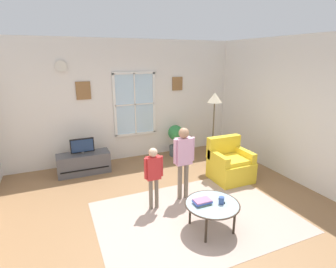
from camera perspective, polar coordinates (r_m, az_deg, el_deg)
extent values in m
cube|color=olive|center=(4.50, 1.67, -17.42)|extent=(6.21, 6.35, 0.02)
cube|color=silver|center=(6.60, -9.13, 7.04)|extent=(5.61, 0.12, 2.90)
cube|color=silver|center=(6.60, -7.19, 6.38)|extent=(1.00, 0.02, 1.51)
cube|color=white|center=(6.50, -7.38, 12.93)|extent=(1.06, 0.04, 0.06)
cube|color=white|center=(6.75, -6.91, 0.02)|extent=(1.06, 0.04, 0.06)
cube|color=white|center=(6.46, -11.41, 5.97)|extent=(0.06, 0.04, 1.51)
cube|color=white|center=(6.74, -3.03, 6.68)|extent=(0.06, 0.04, 1.51)
cube|color=white|center=(6.58, -7.14, 6.35)|extent=(0.03, 0.04, 1.51)
cube|color=white|center=(6.58, -7.14, 6.35)|extent=(1.00, 0.04, 0.03)
cube|color=olive|center=(6.31, -17.77, 8.89)|extent=(0.32, 0.03, 0.40)
cube|color=olive|center=(6.94, 2.03, 10.79)|extent=(0.28, 0.03, 0.34)
cylinder|color=silver|center=(6.24, -22.06, 13.41)|extent=(0.24, 0.04, 0.24)
cube|color=silver|center=(5.70, 28.98, 3.75)|extent=(0.12, 5.75, 2.90)
cube|color=tan|center=(4.51, 5.99, -17.25)|extent=(3.09, 2.22, 0.01)
cube|color=#4C4C51|center=(6.16, -17.65, -6.01)|extent=(1.11, 0.43, 0.46)
cube|color=black|center=(5.99, -17.36, -7.36)|extent=(1.00, 0.02, 0.02)
cylinder|color=#4C4C4C|center=(6.07, -17.86, -3.78)|extent=(0.08, 0.08, 0.05)
cube|color=black|center=(6.02, -17.99, -2.35)|extent=(0.50, 0.05, 0.31)
cube|color=navy|center=(6.00, -17.96, -2.43)|extent=(0.46, 0.01, 0.27)
cube|color=yellow|center=(5.72, 13.33, -7.62)|extent=(0.76, 0.72, 0.42)
cube|color=yellow|center=(5.79, 11.86, -2.62)|extent=(0.76, 0.16, 0.45)
cube|color=yellow|center=(5.43, 10.82, -5.26)|extent=(0.12, 0.65, 0.20)
cube|color=yellow|center=(5.80, 16.09, -4.22)|extent=(0.12, 0.65, 0.20)
cube|color=yellow|center=(5.59, 13.80, -5.46)|extent=(0.61, 0.50, 0.08)
cylinder|color=#99B2B7|center=(4.06, 9.48, -14.62)|extent=(0.79, 0.79, 0.02)
torus|color=#3F3328|center=(4.06, 9.48, -14.62)|extent=(0.81, 0.81, 0.02)
cylinder|color=#33281E|center=(4.24, 4.75, -16.38)|extent=(0.04, 0.04, 0.41)
cylinder|color=#33281E|center=(4.45, 10.31, -14.87)|extent=(0.04, 0.04, 0.41)
cylinder|color=#33281E|center=(3.90, 8.20, -19.71)|extent=(0.04, 0.04, 0.41)
cylinder|color=#33281E|center=(4.13, 14.08, -17.81)|extent=(0.04, 0.04, 0.41)
cube|color=#4C675E|center=(4.02, 7.39, -14.52)|extent=(0.21, 0.18, 0.02)
cube|color=#425ECB|center=(4.01, 7.40, -14.23)|extent=(0.26, 0.17, 0.02)
cube|color=#A06793|center=(4.00, 7.41, -13.97)|extent=(0.24, 0.16, 0.02)
cylinder|color=#334C8C|center=(4.04, 11.43, -13.84)|extent=(0.08, 0.08, 0.11)
cube|color=black|center=(4.12, 11.48, -13.93)|extent=(0.06, 0.14, 0.02)
cylinder|color=#726656|center=(4.82, 2.56, -10.24)|extent=(0.08, 0.08, 0.67)
cylinder|color=#726656|center=(4.87, 3.92, -9.96)|extent=(0.08, 0.08, 0.67)
cube|color=#DB9EBC|center=(4.62, 3.36, -3.71)|extent=(0.29, 0.15, 0.48)
sphere|color=#A87A5B|center=(4.52, 3.43, 0.22)|extent=(0.18, 0.18, 0.18)
cylinder|color=#DB9EBC|center=(4.52, 1.55, -3.80)|extent=(0.06, 0.06, 0.43)
cylinder|color=#DB9EBC|center=(4.67, 5.34, -3.22)|extent=(0.06, 0.06, 0.43)
cylinder|color=#726656|center=(4.55, -3.72, -12.83)|extent=(0.07, 0.07, 0.55)
cylinder|color=#726656|center=(4.59, -2.48, -12.59)|extent=(0.07, 0.07, 0.55)
cube|color=red|center=(4.36, -3.19, -7.32)|extent=(0.24, 0.12, 0.39)
sphere|color=#D8AD8C|center=(4.26, -3.24, -4.00)|extent=(0.15, 0.15, 0.15)
cylinder|color=red|center=(4.30, -4.85, -7.46)|extent=(0.05, 0.05, 0.35)
cylinder|color=red|center=(4.38, -1.38, -6.90)|extent=(0.05, 0.05, 0.35)
cylinder|color=#4C565B|center=(6.93, 1.60, -3.55)|extent=(0.31, 0.31, 0.27)
cylinder|color=#4C7238|center=(6.86, 1.61, -1.88)|extent=(0.02, 0.02, 0.16)
sphere|color=#318343|center=(6.78, 1.63, 0.30)|extent=(0.39, 0.39, 0.39)
cylinder|color=black|center=(6.43, 9.34, -6.54)|extent=(0.26, 0.26, 0.03)
cylinder|color=brown|center=(6.19, 9.66, -0.16)|extent=(0.03, 0.03, 1.52)
cone|color=beige|center=(6.00, 10.05, 7.74)|extent=(0.32, 0.32, 0.22)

